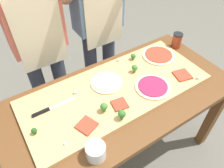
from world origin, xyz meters
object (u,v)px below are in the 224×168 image
(broccoli_floret_back_left, at_px, (122,114))
(cheese_crumble_d, at_px, (137,67))
(cheese_crumble_c, at_px, (65,144))
(broccoli_floret_front_mid, at_px, (135,68))
(pizza_whole_beet_magenta, at_px, (153,87))
(cheese_crumble_b, at_px, (75,92))
(sauce_jar, at_px, (177,41))
(pizza_slice_near_left, at_px, (120,104))
(pizza_whole_cheese_artichoke, at_px, (106,82))
(cook_right, at_px, (98,17))
(cheese_crumble_e, at_px, (118,60))
(broccoli_floret_back_mid, at_px, (104,107))
(cook_left, at_px, (37,36))
(chefs_knife, at_px, (48,110))
(pizza_slice_far_right, at_px, (182,75))
(flour_cup, at_px, (96,152))
(prep_table, at_px, (120,106))
(cheese_crumble_a, at_px, (198,78))
(broccoli_floret_center_right, at_px, (34,131))
(pizza_slice_center, at_px, (87,125))
(pizza_whole_tomato_red, at_px, (159,55))
(broccoli_floret_center_left, at_px, (133,56))

(broccoli_floret_back_left, distance_m, cheese_crumble_d, 0.49)
(cheese_crumble_c, bearing_deg, broccoli_floret_front_mid, 21.62)
(pizza_whole_beet_magenta, xyz_separation_m, broccoli_floret_back_left, (-0.32, -0.10, 0.03))
(cheese_crumble_b, relative_size, sauce_jar, 0.15)
(cheese_crumble_c, height_order, cheese_crumble_d, same)
(pizza_slice_near_left, bearing_deg, pizza_whole_cheese_artichoke, 80.93)
(cook_right, bearing_deg, cheese_crumble_b, -133.39)
(cheese_crumble_d, height_order, cook_right, cook_right)
(cheese_crumble_e, bearing_deg, broccoli_floret_back_mid, -133.95)
(sauce_jar, relative_size, cook_left, 0.08)
(chefs_knife, relative_size, pizza_slice_far_right, 2.57)
(cheese_crumble_c, xyz_separation_m, flour_cup, (0.11, -0.14, 0.01))
(flour_cup, bearing_deg, cheese_crumble_c, 129.50)
(prep_table, xyz_separation_m, cheese_crumble_a, (0.54, -0.19, 0.15))
(cook_right, bearing_deg, pizza_whole_beet_magenta, -91.36)
(cheese_crumble_b, bearing_deg, broccoli_floret_center_right, -154.85)
(pizza_slice_center, bearing_deg, chefs_knife, 122.03)
(pizza_slice_near_left, height_order, cheese_crumble_c, same)
(pizza_whole_beet_magenta, bearing_deg, pizza_slice_near_left, -178.87)
(prep_table, xyz_separation_m, pizza_whole_beet_magenta, (0.21, -0.08, 0.14))
(pizza_slice_center, bearing_deg, broccoli_floret_front_mid, 23.63)
(prep_table, xyz_separation_m, cook_right, (0.23, 0.67, 0.32))
(cheese_crumble_c, bearing_deg, pizza_slice_far_right, 2.81)
(pizza_slice_near_left, bearing_deg, prep_table, 51.92)
(pizza_slice_far_right, height_order, sauce_jar, sauce_jar)
(pizza_whole_beet_magenta, height_order, pizza_whole_cheese_artichoke, same)
(prep_table, relative_size, cheese_crumble_b, 81.77)
(broccoli_floret_back_mid, relative_size, cheese_crumble_b, 3.46)
(pizza_whole_tomato_red, relative_size, broccoli_floret_center_right, 5.92)
(prep_table, relative_size, pizza_slice_near_left, 17.51)
(pizza_slice_center, distance_m, sauce_jar, 1.07)
(broccoli_floret_back_left, xyz_separation_m, cheese_crumble_b, (-0.14, 0.33, -0.03))
(pizza_whole_cheese_artichoke, height_order, cheese_crumble_b, cheese_crumble_b)
(prep_table, distance_m, chefs_knife, 0.50)
(cheese_crumble_a, relative_size, cheese_crumble_d, 1.40)
(sauce_jar, bearing_deg, cook_right, 135.52)
(pizza_whole_beet_magenta, bearing_deg, pizza_whole_tomato_red, 42.29)
(cheese_crumble_b, height_order, cheese_crumble_e, cheese_crumble_b)
(pizza_slice_center, relative_size, cheese_crumble_b, 5.26)
(pizza_whole_beet_magenta, relative_size, cheese_crumble_b, 12.54)
(pizza_whole_beet_magenta, xyz_separation_m, cheese_crumble_a, (0.32, -0.11, 0.00))
(chefs_knife, relative_size, broccoli_floret_front_mid, 4.39)
(pizza_slice_center, xyz_separation_m, sauce_jar, (1.02, 0.31, 0.04))
(pizza_whole_tomato_red, relative_size, cheese_crumble_a, 13.55)
(broccoli_floret_center_right, bearing_deg, broccoli_floret_back_mid, -10.42)
(flour_cup, height_order, sauce_jar, sauce_jar)
(broccoli_floret_center_right, relative_size, cheese_crumble_d, 3.22)
(broccoli_floret_back_mid, bearing_deg, broccoli_floret_center_left, 34.32)
(pizza_slice_near_left, height_order, cheese_crumble_a, cheese_crumble_a)
(sauce_jar, bearing_deg, broccoli_floret_back_left, -155.24)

